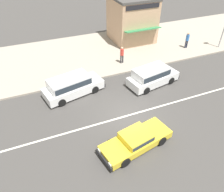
{
  "coord_description": "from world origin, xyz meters",
  "views": [
    {
      "loc": [
        -5.43,
        -10.15,
        10.49
      ],
      "look_at": [
        -0.61,
        1.57,
        0.8
      ],
      "focal_mm": 35.0,
      "sensor_mm": 36.0,
      "label": 1
    }
  ],
  "objects_px": {
    "sedan_yellow_0": "(136,140)",
    "minivan_white_1": "(72,85)",
    "minivan_white_4": "(152,76)",
    "shopfront_corner_warung": "(132,19)",
    "pedestrian_near_clock": "(122,54)",
    "pedestrian_by_shop": "(187,39)"
  },
  "relations": [
    {
      "from": "minivan_white_1",
      "to": "minivan_white_4",
      "type": "xyz_separation_m",
      "value": [
        6.52,
        -1.16,
        -0.0
      ]
    },
    {
      "from": "sedan_yellow_0",
      "to": "pedestrian_near_clock",
      "type": "distance_m",
      "value": 10.21
    },
    {
      "from": "shopfront_corner_warung",
      "to": "minivan_white_4",
      "type": "bearing_deg",
      "value": -105.52
    },
    {
      "from": "minivan_white_4",
      "to": "shopfront_corner_warung",
      "type": "distance_m",
      "value": 9.44
    },
    {
      "from": "minivan_white_1",
      "to": "pedestrian_by_shop",
      "type": "bearing_deg",
      "value": 14.09
    },
    {
      "from": "sedan_yellow_0",
      "to": "shopfront_corner_warung",
      "type": "bearing_deg",
      "value": 64.7
    },
    {
      "from": "sedan_yellow_0",
      "to": "shopfront_corner_warung",
      "type": "xyz_separation_m",
      "value": [
        6.81,
        14.41,
        2.02
      ]
    },
    {
      "from": "pedestrian_by_shop",
      "to": "sedan_yellow_0",
      "type": "bearing_deg",
      "value": -138.54
    },
    {
      "from": "minivan_white_1",
      "to": "sedan_yellow_0",
      "type": "bearing_deg",
      "value": -71.64
    },
    {
      "from": "sedan_yellow_0",
      "to": "minivan_white_4",
      "type": "relative_size",
      "value": 1.02
    },
    {
      "from": "shopfront_corner_warung",
      "to": "pedestrian_near_clock",
      "type": "bearing_deg",
      "value": -124.97
    },
    {
      "from": "sedan_yellow_0",
      "to": "minivan_white_4",
      "type": "bearing_deg",
      "value": 51.63
    },
    {
      "from": "sedan_yellow_0",
      "to": "pedestrian_by_shop",
      "type": "xyz_separation_m",
      "value": [
        11.34,
        10.02,
        0.61
      ]
    },
    {
      "from": "minivan_white_4",
      "to": "pedestrian_near_clock",
      "type": "relative_size",
      "value": 2.84
    },
    {
      "from": "minivan_white_1",
      "to": "pedestrian_near_clock",
      "type": "bearing_deg",
      "value": 27.75
    },
    {
      "from": "pedestrian_near_clock",
      "to": "pedestrian_by_shop",
      "type": "relative_size",
      "value": 0.97
    },
    {
      "from": "sedan_yellow_0",
      "to": "minivan_white_1",
      "type": "distance_m",
      "value": 6.99
    },
    {
      "from": "sedan_yellow_0",
      "to": "minivan_white_1",
      "type": "relative_size",
      "value": 0.95
    },
    {
      "from": "sedan_yellow_0",
      "to": "minivan_white_1",
      "type": "height_order",
      "value": "minivan_white_1"
    },
    {
      "from": "pedestrian_near_clock",
      "to": "pedestrian_by_shop",
      "type": "height_order",
      "value": "pedestrian_by_shop"
    },
    {
      "from": "pedestrian_by_shop",
      "to": "shopfront_corner_warung",
      "type": "height_order",
      "value": "shopfront_corner_warung"
    },
    {
      "from": "minivan_white_1",
      "to": "pedestrian_by_shop",
      "type": "relative_size",
      "value": 2.95
    }
  ]
}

